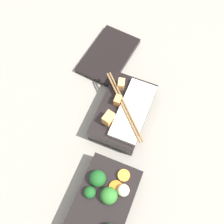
# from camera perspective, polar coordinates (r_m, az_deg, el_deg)

# --- Properties ---
(ground_plane) EXTENTS (3.00, 3.00, 0.00)m
(ground_plane) POSITION_cam_1_polar(r_m,az_deg,el_deg) (0.68, 0.35, -10.00)
(ground_plane) COLOR gray
(bento_tray_vegetable) EXTENTS (0.20, 0.12, 0.08)m
(bento_tray_vegetable) POSITION_cam_1_polar(r_m,az_deg,el_deg) (0.63, -1.80, -19.12)
(bento_tray_vegetable) COLOR black
(bento_tray_vegetable) RESTS_ON ground_plane
(bento_tray_rice) EXTENTS (0.20, 0.16, 0.08)m
(bento_tray_rice) POSITION_cam_1_polar(r_m,az_deg,el_deg) (0.70, 2.68, 0.11)
(bento_tray_rice) COLOR black
(bento_tray_rice) RESTS_ON ground_plane
(bento_lid) EXTENTS (0.20, 0.14, 0.02)m
(bento_lid) POSITION_cam_1_polar(r_m,az_deg,el_deg) (0.82, -0.75, 12.24)
(bento_lid) COLOR black
(bento_lid) RESTS_ON ground_plane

